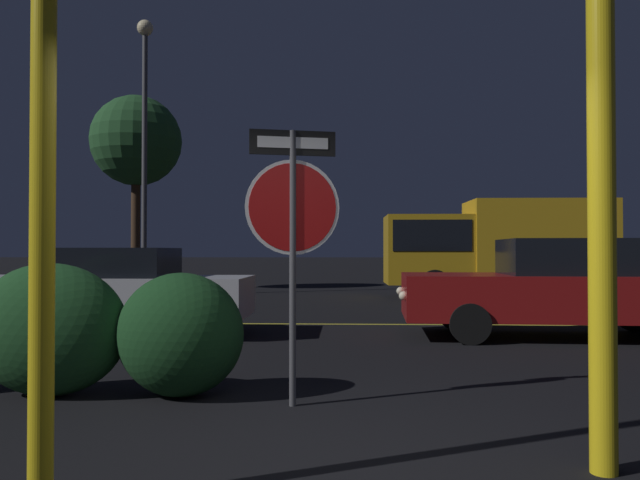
# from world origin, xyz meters

# --- Properties ---
(road_center_stripe) EXTENTS (42.29, 0.12, 0.01)m
(road_center_stripe) POSITION_xyz_m (0.00, 7.91, 0.00)
(road_center_stripe) COLOR gold
(road_center_stripe) RESTS_ON ground_plane
(stop_sign) EXTENTS (0.82, 0.21, 2.43)m
(stop_sign) POSITION_xyz_m (-0.42, 1.80, 1.71)
(stop_sign) COLOR #4C4C51
(stop_sign) RESTS_ON ground_plane
(yellow_pole_left) EXTENTS (0.13, 0.13, 3.25)m
(yellow_pole_left) POSITION_xyz_m (-1.54, -0.48, 1.63)
(yellow_pole_left) COLOR yellow
(yellow_pole_left) RESTS_ON ground_plane
(yellow_pole_right) EXTENTS (0.17, 0.17, 3.36)m
(yellow_pole_right) POSITION_xyz_m (1.63, 0.23, 1.68)
(yellow_pole_right) COLOR yellow
(yellow_pole_right) RESTS_ON ground_plane
(hedge_bush_2) EXTENTS (1.48, 0.82, 1.25)m
(hedge_bush_2) POSITION_xyz_m (-2.73, 2.07, 0.62)
(hedge_bush_2) COLOR #1E4C23
(hedge_bush_2) RESTS_ON ground_plane
(hedge_bush_3) EXTENTS (1.18, 0.95, 1.16)m
(hedge_bush_3) POSITION_xyz_m (-1.50, 2.10, 0.58)
(hedge_bush_3) COLOR #19421E
(hedge_bush_3) RESTS_ON ground_plane
(passing_car_2) EXTENTS (4.78, 1.82, 1.41)m
(passing_car_2) POSITION_xyz_m (-3.85, 6.29, 0.71)
(passing_car_2) COLOR silver
(passing_car_2) RESTS_ON ground_plane
(passing_car_3) EXTENTS (4.98, 2.11, 1.55)m
(passing_car_3) POSITION_xyz_m (3.41, 6.29, 0.76)
(passing_car_3) COLOR maroon
(passing_car_3) RESTS_ON ground_plane
(delivery_truck) EXTENTS (6.44, 2.37, 2.83)m
(delivery_truck) POSITION_xyz_m (4.35, 14.78, 1.55)
(delivery_truck) COLOR gold
(delivery_truck) RESTS_ON ground_plane
(street_lamp) EXTENTS (0.49, 0.49, 8.43)m
(street_lamp) POSITION_xyz_m (-6.11, 15.01, 5.49)
(street_lamp) COLOR #4C4C51
(street_lamp) RESTS_ON ground_plane
(tree_0) EXTENTS (3.14, 3.14, 6.79)m
(tree_0) POSITION_xyz_m (-7.31, 17.73, 5.18)
(tree_0) COLOR #422D1E
(tree_0) RESTS_ON ground_plane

